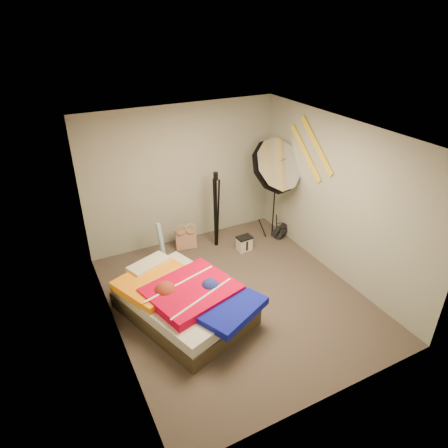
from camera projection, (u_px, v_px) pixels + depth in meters
floor at (236, 298)px, 6.01m from camera, size 4.00×4.00×0.00m
ceiling at (239, 134)px, 4.82m from camera, size 4.00×4.00×0.00m
wall_back at (183, 176)px, 6.98m from camera, size 3.50×0.00×3.50m
wall_front at (337, 313)px, 3.85m from camera, size 3.50×0.00×3.50m
wall_left at (108, 257)px, 4.72m from camera, size 0.00×4.00×4.00m
wall_right at (338, 200)px, 6.11m from camera, size 0.00×4.00×4.00m
tote_bag at (186, 239)px, 7.17m from camera, size 0.39×0.22×0.38m
wrapping_roll at (161, 242)px, 6.75m from camera, size 0.13×0.21×0.71m
camera_case at (244, 244)px, 7.14m from camera, size 0.26×0.19×0.25m
duffel_bag at (281, 231)px, 7.59m from camera, size 0.40×0.33×0.21m
wall_stripe_upper at (317, 145)px, 6.24m from camera, size 0.02×0.91×0.78m
wall_stripe_lower at (306, 153)px, 6.53m from camera, size 0.02×0.91×0.78m
bed at (184, 299)px, 5.56m from camera, size 1.83×2.15×0.53m
photo_umbrella at (274, 167)px, 6.76m from camera, size 1.15×0.80×2.05m
camera_tripod at (216, 205)px, 6.96m from camera, size 0.10×0.10×1.42m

